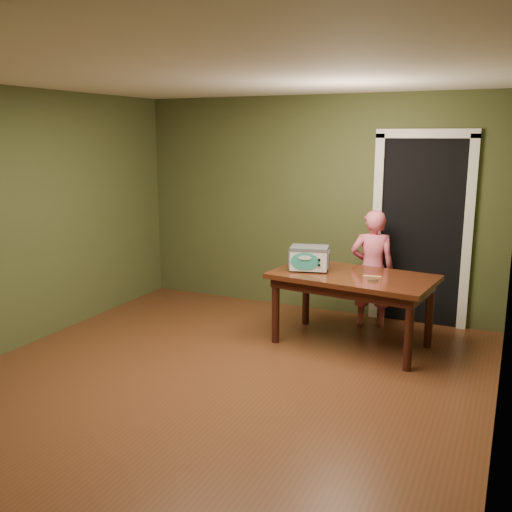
# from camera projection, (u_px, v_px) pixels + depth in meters

# --- Properties ---
(floor) EXTENTS (5.00, 5.00, 0.00)m
(floor) POSITION_uv_depth(u_px,v_px,m) (215.00, 385.00, 4.98)
(floor) COLOR #5A2C19
(floor) RESTS_ON ground
(room_shell) EXTENTS (4.52, 5.02, 2.61)m
(room_shell) POSITION_uv_depth(u_px,v_px,m) (212.00, 189.00, 4.62)
(room_shell) COLOR #414726
(room_shell) RESTS_ON ground
(doorway) EXTENTS (1.10, 0.66, 2.25)m
(doorway) POSITION_uv_depth(u_px,v_px,m) (425.00, 229.00, 6.69)
(doorway) COLOR black
(doorway) RESTS_ON ground
(dining_table) EXTENTS (1.69, 1.08, 0.75)m
(dining_table) POSITION_uv_depth(u_px,v_px,m) (353.00, 284.00, 5.79)
(dining_table) COLOR #3D1B0E
(dining_table) RESTS_ON floor
(toy_oven) EXTENTS (0.46, 0.36, 0.25)m
(toy_oven) POSITION_uv_depth(u_px,v_px,m) (309.00, 257.00, 5.92)
(toy_oven) COLOR #4C4F54
(toy_oven) RESTS_ON dining_table
(baking_pan) EXTENTS (0.10, 0.10, 0.02)m
(baking_pan) POSITION_uv_depth(u_px,v_px,m) (373.00, 280.00, 5.52)
(baking_pan) COLOR silver
(baking_pan) RESTS_ON dining_table
(spatula) EXTENTS (0.18, 0.05, 0.01)m
(spatula) POSITION_uv_depth(u_px,v_px,m) (372.00, 276.00, 5.68)
(spatula) COLOR #E7CE64
(spatula) RESTS_ON dining_table
(child) EXTENTS (0.56, 0.44, 1.33)m
(child) POSITION_uv_depth(u_px,v_px,m) (372.00, 269.00, 6.37)
(child) COLOR #EB617D
(child) RESTS_ON floor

